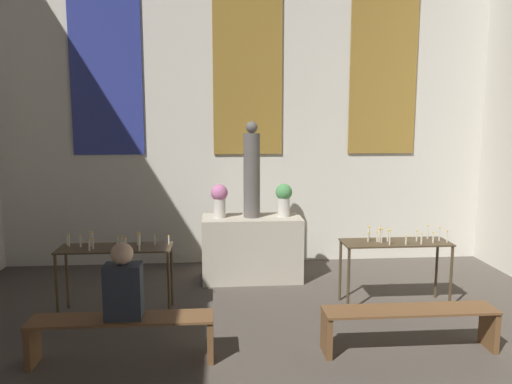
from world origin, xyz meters
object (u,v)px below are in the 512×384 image
at_px(candle_rack_right, 395,249).
at_px(pew_back_right, 409,321).
at_px(person_seated, 123,284).
at_px(statue, 252,173).
at_px(flower_vase_left, 219,198).
at_px(pew_back_left, 122,330).
at_px(flower_vase_right, 284,198).
at_px(altar, 252,248).
at_px(candle_rack_left, 115,255).

height_order(candle_rack_right, pew_back_right, candle_rack_right).
bearing_deg(person_seated, statue, 59.94).
height_order(statue, candle_rack_right, statue).
xyz_separation_m(flower_vase_left, candle_rack_right, (2.25, -1.20, -0.50)).
xyz_separation_m(candle_rack_right, person_seated, (-3.21, -1.29, 0.06)).
distance_m(candle_rack_right, pew_back_left, 3.51).
height_order(flower_vase_right, pew_back_right, flower_vase_right).
bearing_deg(pew_back_right, statue, 120.56).
bearing_deg(pew_back_left, flower_vase_right, 51.94).
height_order(altar, person_seated, person_seated).
bearing_deg(person_seated, altar, 59.94).
distance_m(candle_rack_left, person_seated, 1.34).
bearing_deg(flower_vase_left, flower_vase_right, 0.00).
height_order(flower_vase_left, pew_back_right, flower_vase_left).
distance_m(altar, flower_vase_left, 0.90).
relative_size(candle_rack_right, pew_back_right, 0.76).
distance_m(candle_rack_left, pew_back_right, 3.51).
relative_size(candle_rack_left, pew_back_left, 0.76).
bearing_deg(candle_rack_right, candle_rack_left, 179.98).
bearing_deg(flower_vase_right, flower_vase_left, 180.00).
height_order(flower_vase_right, candle_rack_left, flower_vase_right).
height_order(altar, candle_rack_left, candle_rack_left).
bearing_deg(statue, candle_rack_right, -34.01).
distance_m(flower_vase_left, pew_back_right, 3.29).
relative_size(statue, candle_rack_right, 1.02).
bearing_deg(flower_vase_right, person_seated, -127.65).
height_order(altar, flower_vase_right, flower_vase_right).
height_order(pew_back_left, pew_back_right, same).
distance_m(flower_vase_right, pew_back_left, 3.29).
relative_size(flower_vase_right, candle_rack_right, 0.36).
height_order(candle_rack_left, pew_back_right, candle_rack_left).
height_order(altar, candle_rack_right, candle_rack_right).
bearing_deg(statue, candle_rack_left, -146.00).
bearing_deg(statue, flower_vase_left, -180.00).
bearing_deg(candle_rack_left, pew_back_left, -76.77).
bearing_deg(candle_rack_left, flower_vase_left, 42.75).
bearing_deg(person_seated, pew_back_right, 0.00).
relative_size(candle_rack_left, candle_rack_right, 1.00).
xyz_separation_m(statue, candle_rack_left, (-1.77, -1.20, -0.88)).
bearing_deg(pew_back_left, flower_vase_left, 68.31).
xyz_separation_m(statue, pew_back_right, (1.47, -2.49, -1.29)).
bearing_deg(pew_back_right, pew_back_left, 180.00).
bearing_deg(pew_back_right, candle_rack_right, 76.73).
bearing_deg(flower_vase_left, pew_back_left, -111.69).
bearing_deg(pew_back_right, candle_rack_left, 158.26).
bearing_deg(pew_back_left, candle_rack_right, 21.72).
bearing_deg(flower_vase_right, candle_rack_left, -152.04).
relative_size(altar, pew_back_right, 0.82).
xyz_separation_m(statue, flower_vase_right, (0.48, -0.00, -0.38)).
bearing_deg(person_seated, flower_vase_left, 68.88).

